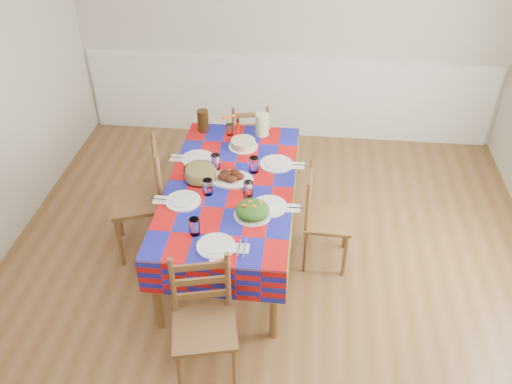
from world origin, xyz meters
TOP-DOWN VIEW (x-y plane):
  - room at (0.00, 0.00)m, footprint 4.58×5.08m
  - wainscot at (0.00, 2.48)m, footprint 4.41×0.06m
  - dining_table at (-0.33, 0.44)m, footprint 0.99×1.85m
  - setting_near_head at (-0.38, -0.25)m, footprint 0.43×0.28m
  - setting_left_near at (-0.59, 0.21)m, footprint 0.48×0.29m
  - setting_left_far at (-0.59, 0.70)m, footprint 0.50×0.30m
  - setting_right_near at (-0.06, 0.22)m, footprint 0.50×0.29m
  - setting_right_far at (-0.05, 0.70)m, footprint 0.51×0.29m
  - meat_platter at (-0.34, 0.49)m, footprint 0.35×0.25m
  - salad_platter at (-0.12, 0.06)m, footprint 0.27×0.27m
  - pasta_bowl at (-0.58, 0.48)m, footprint 0.26×0.26m
  - cake at (-0.30, 0.98)m, footprint 0.25×0.25m
  - serving_utensils at (-0.19, 0.36)m, footprint 0.15×0.33m
  - flower_vase at (-0.45, 1.18)m, footprint 0.13×0.10m
  - hot_sauce at (-0.38, 1.23)m, footprint 0.03×0.03m
  - green_pitcher at (-0.16, 1.21)m, footprint 0.12×0.12m
  - tea_pitcher at (-0.69, 1.23)m, footprint 0.10×0.10m
  - name_card at (-0.30, -0.45)m, footprint 0.07×0.02m
  - chair_near at (-0.34, -0.73)m, footprint 0.48×0.47m
  - chair_far at (-0.32, 1.60)m, footprint 0.44×0.42m
  - chair_left at (-1.06, 0.45)m, footprint 0.55×0.56m
  - chair_right at (0.41, 0.44)m, footprint 0.38×0.40m

SIDE VIEW (x-z plane):
  - chair_far at x=-0.32m, z-range -0.01..0.83m
  - chair_right at x=0.41m, z-range -0.01..0.87m
  - chair_near at x=-0.34m, z-range -0.01..0.90m
  - wainscot at x=0.00m, z-range 0.03..0.95m
  - chair_left at x=-1.06m, z-range -0.01..1.00m
  - dining_table at x=-0.33m, z-range 0.28..1.00m
  - serving_utensils at x=-0.19m, z-range 0.72..0.73m
  - name_card at x=-0.30m, z-range 0.72..0.74m
  - meat_platter at x=-0.34m, z-range 0.71..0.78m
  - setting_near_head at x=-0.38m, z-range 0.68..0.81m
  - setting_left_near at x=-0.59m, z-range 0.68..0.81m
  - setting_right_near at x=-0.06m, z-range 0.68..0.81m
  - setting_right_far at x=-0.05m, z-range 0.68..0.81m
  - setting_left_far at x=-0.59m, z-range 0.68..0.81m
  - cake at x=-0.30m, z-range 0.72..0.79m
  - salad_platter at x=-0.12m, z-range 0.71..0.82m
  - pasta_bowl at x=-0.58m, z-range 0.72..0.81m
  - hot_sauce at x=-0.38m, z-range 0.72..0.86m
  - flower_vase at x=-0.45m, z-range 0.70..0.90m
  - tea_pitcher at x=-0.69m, z-range 0.72..0.92m
  - green_pitcher at x=-0.16m, z-range 0.72..0.92m
  - room at x=0.00m, z-range -0.04..2.74m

